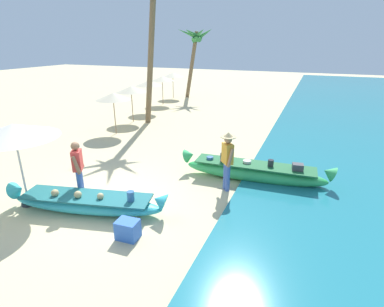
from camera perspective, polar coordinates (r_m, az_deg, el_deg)
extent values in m
plane|color=beige|center=(8.63, -14.69, -8.58)|extent=(80.00, 80.00, 0.00)
ellipsoid|color=#33B2BC|center=(8.22, -19.20, -8.99)|extent=(3.99, 1.64, 0.42)
cone|color=#33B2BC|center=(9.13, -30.09, -5.87)|extent=(0.52, 0.55, 0.53)
cone|color=#33B2BC|center=(7.42, -6.15, -8.86)|extent=(0.52, 0.55, 0.53)
cube|color=#1C6267|center=(8.12, -19.37, -7.68)|extent=(3.38, 1.51, 0.04)
cylinder|color=#386699|center=(7.53, -11.53, -7.98)|extent=(0.18, 0.18, 0.27)
sphere|color=tan|center=(7.84, -16.95, -7.74)|extent=(0.17, 0.17, 0.17)
sphere|color=tan|center=(8.08, -20.79, -7.29)|extent=(0.19, 0.19, 0.19)
sphere|color=tan|center=(8.39, -24.51, -6.80)|extent=(0.19, 0.19, 0.19)
ellipsoid|color=#38B760|center=(9.55, 11.57, -3.60)|extent=(4.35, 0.97, 0.54)
cone|color=#38B760|center=(9.88, -0.46, -0.32)|extent=(0.44, 0.47, 0.52)
cone|color=#38B760|center=(9.43, 24.47, -3.30)|extent=(0.44, 0.47, 0.52)
cube|color=#1E6435|center=(9.44, 11.68, -2.10)|extent=(3.66, 0.95, 0.04)
cube|color=#424247|center=(9.33, 19.37, -2.48)|extent=(0.34, 0.29, 0.21)
cylinder|color=#2D2D33|center=(9.37, 14.67, -1.81)|extent=(0.17, 0.17, 0.22)
cylinder|color=silver|center=(9.49, 10.38, -1.58)|extent=(0.25, 0.25, 0.10)
cube|color=#424247|center=(9.47, 6.44, -0.71)|extent=(0.32, 0.23, 0.31)
cylinder|color=#386699|center=(9.64, 3.42, -0.89)|extent=(0.22, 0.22, 0.10)
cylinder|color=#3D5BA8|center=(8.75, 6.74, -4.53)|extent=(0.14, 0.14, 0.84)
cylinder|color=#3D5BA8|center=(8.86, 6.37, -4.17)|extent=(0.14, 0.14, 0.84)
cube|color=gold|center=(8.53, 6.75, 0.00)|extent=(0.40, 0.42, 0.59)
cylinder|color=#9E7051|center=(8.35, 7.26, -0.86)|extent=(0.21, 0.20, 0.53)
cylinder|color=#9E7051|center=(8.74, 5.99, 0.18)|extent=(0.21, 0.20, 0.53)
sphere|color=#9E7051|center=(8.40, 6.86, 2.64)|extent=(0.22, 0.22, 0.22)
cylinder|color=tan|center=(8.37, 6.88, 3.16)|extent=(0.44, 0.44, 0.02)
cone|color=tan|center=(8.35, 6.90, 3.61)|extent=(0.26, 0.26, 0.12)
cylinder|color=#3D5BA8|center=(8.77, -20.24, -5.43)|extent=(0.14, 0.14, 0.91)
cylinder|color=#3D5BA8|center=(8.65, -20.40, -5.83)|extent=(0.14, 0.14, 0.91)
cube|color=#DB3D38|center=(8.43, -20.91, -1.19)|extent=(0.37, 0.42, 0.54)
cylinder|color=brown|center=(8.65, -20.46, -0.94)|extent=(0.21, 0.18, 0.50)
cylinder|color=brown|center=(8.23, -21.04, -2.09)|extent=(0.21, 0.18, 0.50)
sphere|color=brown|center=(8.30, -21.25, 1.32)|extent=(0.22, 0.22, 0.22)
cylinder|color=#B7B7BC|center=(8.84, -29.64, -2.16)|extent=(0.05, 0.05, 2.20)
cone|color=silver|center=(8.56, -30.74, 3.71)|extent=(2.13, 2.13, 0.34)
cylinder|color=#333338|center=(9.25, -28.49, -8.29)|extent=(0.36, 0.36, 0.06)
cylinder|color=#8E6B47|center=(14.53, -14.45, 7.32)|extent=(0.04, 0.04, 1.90)
cone|color=beige|center=(14.38, -14.73, 10.42)|extent=(1.60, 1.60, 0.32)
cylinder|color=#8E6B47|center=(16.55, -11.26, 9.12)|extent=(0.04, 0.04, 1.90)
cone|color=beige|center=(16.42, -11.46, 11.85)|extent=(1.60, 1.60, 0.32)
cylinder|color=#8E6B47|center=(18.83, -8.11, 10.64)|extent=(0.04, 0.04, 1.90)
cone|color=beige|center=(18.71, -8.24, 13.05)|extent=(1.60, 1.60, 0.32)
cylinder|color=#8E6B47|center=(21.10, -5.58, 11.79)|extent=(0.04, 0.04, 1.90)
cone|color=beige|center=(21.00, -5.65, 13.95)|extent=(1.60, 1.60, 0.32)
cylinder|color=#8E6B47|center=(23.50, -3.60, 12.72)|extent=(0.04, 0.04, 1.90)
cone|color=beige|center=(23.40, -3.64, 14.66)|extent=(1.60, 1.60, 0.32)
cylinder|color=brown|center=(15.82, -7.82, 17.88)|extent=(1.00, 0.28, 6.90)
cylinder|color=brown|center=(23.60, -0.05, 16.31)|extent=(1.05, 0.28, 4.82)
cone|color=#337F3D|center=(23.23, 2.02, 21.43)|extent=(1.61, 0.37, 1.18)
cone|color=#337F3D|center=(23.69, 1.92, 21.55)|extent=(1.25, 1.68, 1.07)
cone|color=#337F3D|center=(23.93, 0.95, 21.60)|extent=(0.98, 1.95, 1.02)
cone|color=#337F3D|center=(23.83, 0.10, 21.57)|extent=(1.79, 1.33, 1.06)
cone|color=#337F3D|center=(23.34, -0.44, 21.65)|extent=(1.81, 1.20, 1.00)
cone|color=#337F3D|center=(23.08, 0.14, 21.79)|extent=(0.89, 1.61, 0.83)
cone|color=#337F3D|center=(22.99, 1.38, 21.76)|extent=(1.43, 1.42, 0.87)
cube|color=blue|center=(6.97, -12.05, -13.88)|extent=(0.50, 0.39, 0.43)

